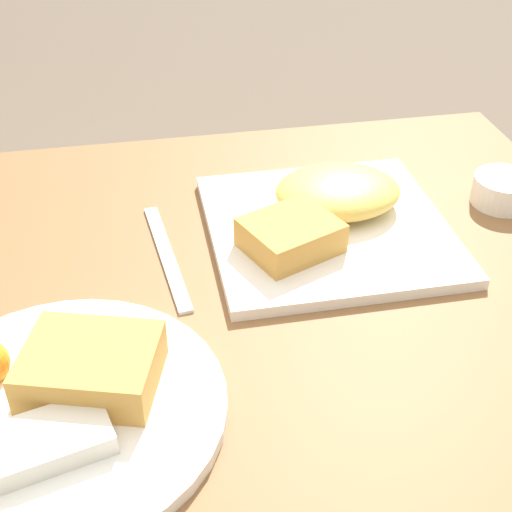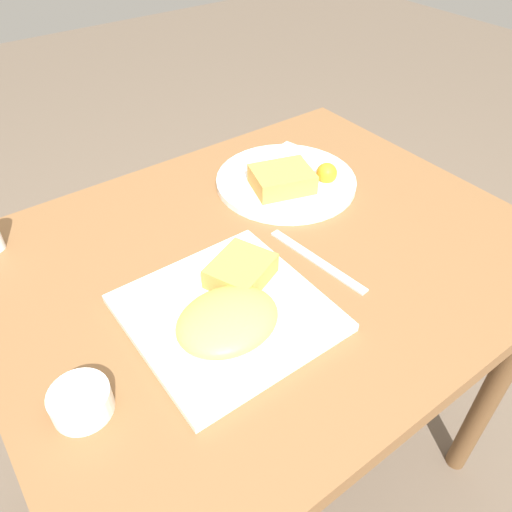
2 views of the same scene
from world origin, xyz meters
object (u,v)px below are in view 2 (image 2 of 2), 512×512
object	(u,v)px
sauce_ramekin	(81,401)
butter_knife	(317,260)
plate_oval_far	(286,178)
plate_square_near	(229,310)

from	to	relation	value
sauce_ramekin	butter_knife	xyz separation A→B (m)	(0.44, 0.04, -0.02)
plate_oval_far	butter_knife	world-z (taller)	plate_oval_far
plate_oval_far	butter_knife	size ratio (longest dim) A/B	1.37
plate_oval_far	sauce_ramekin	bearing A→B (deg)	-154.58
plate_square_near	butter_knife	world-z (taller)	plate_square_near
plate_oval_far	sauce_ramekin	world-z (taller)	plate_oval_far
butter_knife	sauce_ramekin	bearing A→B (deg)	89.17
plate_square_near	sauce_ramekin	bearing A→B (deg)	-175.68
sauce_ramekin	butter_knife	world-z (taller)	sauce_ramekin
plate_square_near	plate_oval_far	xyz separation A→B (m)	(0.31, 0.24, -0.01)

